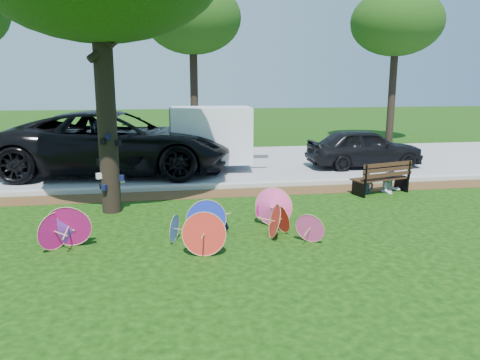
# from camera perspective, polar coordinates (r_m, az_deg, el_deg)

# --- Properties ---
(ground) EXTENTS (90.00, 90.00, 0.00)m
(ground) POSITION_cam_1_polar(r_m,az_deg,el_deg) (8.54, -1.12, -8.80)
(ground) COLOR black
(ground) RESTS_ON ground
(mulch_strip) EXTENTS (90.00, 1.00, 0.01)m
(mulch_strip) POSITION_cam_1_polar(r_m,az_deg,el_deg) (12.82, -4.05, -1.70)
(mulch_strip) COLOR #472D16
(mulch_strip) RESTS_ON ground
(curb) EXTENTS (90.00, 0.30, 0.12)m
(curb) POSITION_cam_1_polar(r_m,az_deg,el_deg) (13.48, -4.34, -0.78)
(curb) COLOR #B7B5AD
(curb) RESTS_ON ground
(street) EXTENTS (90.00, 8.00, 0.01)m
(street) POSITION_cam_1_polar(r_m,az_deg,el_deg) (17.55, -5.57, 2.00)
(street) COLOR gray
(street) RESTS_ON ground
(parasol_pile) EXTENTS (5.35, 1.88, 0.85)m
(parasol_pile) POSITION_cam_1_polar(r_m,az_deg,el_deg) (9.14, -5.70, -5.02)
(parasol_pile) COLOR purple
(parasol_pile) RESTS_ON ground
(black_van) EXTENTS (7.83, 4.23, 2.09)m
(black_van) POSITION_cam_1_polar(r_m,az_deg,el_deg) (15.95, -14.90, 4.42)
(black_van) COLOR black
(black_van) RESTS_ON ground
(dark_pickup) EXTENTS (4.08, 1.69, 1.38)m
(dark_pickup) POSITION_cam_1_polar(r_m,az_deg,el_deg) (17.27, 14.90, 3.79)
(dark_pickup) COLOR black
(dark_pickup) RESTS_ON ground
(cargo_trailer) EXTENTS (2.74, 1.80, 2.47)m
(cargo_trailer) POSITION_cam_1_polar(r_m,az_deg,el_deg) (16.04, -3.56, 5.52)
(cargo_trailer) COLOR white
(cargo_trailer) RESTS_ON ground
(park_bench) EXTENTS (1.80, 1.08, 0.88)m
(park_bench) POSITION_cam_1_polar(r_m,az_deg,el_deg) (13.39, 16.69, 0.32)
(park_bench) COLOR black
(park_bench) RESTS_ON ground
(person_left) EXTENTS (0.52, 0.42, 1.24)m
(person_left) POSITION_cam_1_polar(r_m,az_deg,el_deg) (13.25, 15.28, 1.07)
(person_left) COLOR #363C49
(person_left) RESTS_ON ground
(person_right) EXTENTS (0.67, 0.55, 1.26)m
(person_right) POSITION_cam_1_polar(r_m,az_deg,el_deg) (13.55, 17.97, 1.18)
(person_right) COLOR silver
(person_right) RESTS_ON ground
(bg_trees) EXTENTS (24.05, 4.69, 7.40)m
(bg_trees) POSITION_cam_1_polar(r_m,az_deg,el_deg) (22.21, -5.85, 18.99)
(bg_trees) COLOR black
(bg_trees) RESTS_ON ground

